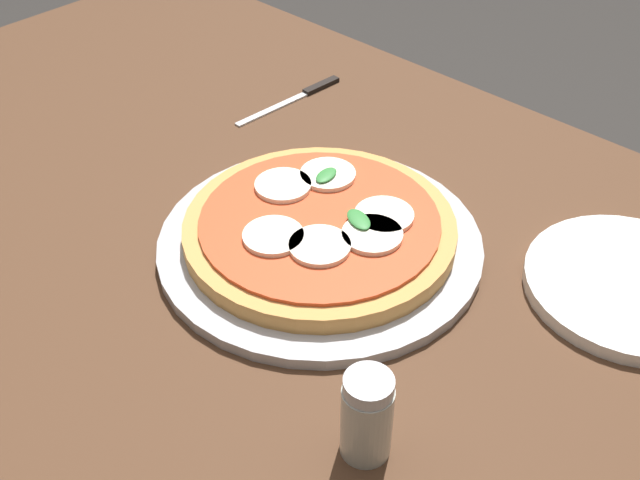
{
  "coord_description": "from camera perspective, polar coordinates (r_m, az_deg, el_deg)",
  "views": [
    {
      "loc": [
        0.47,
        -0.38,
        1.21
      ],
      "look_at": [
        0.07,
        0.05,
        0.72
      ],
      "focal_mm": 43.74,
      "sensor_mm": 36.0,
      "label": 1
    }
  ],
  "objects": [
    {
      "name": "pepper_shaker",
      "position": [
        0.58,
        3.44,
        -12.74
      ],
      "size": [
        0.04,
        0.04,
        0.08
      ],
      "color": "#B2B7AD",
      "rests_on": "dining_table"
    },
    {
      "name": "serving_tray",
      "position": [
        0.77,
        0.0,
        -0.23
      ],
      "size": [
        0.32,
        0.32,
        0.01
      ],
      "primitive_type": "cylinder",
      "color": "#B2B2B7",
      "rests_on": "dining_table"
    },
    {
      "name": "pizza",
      "position": [
        0.76,
        0.01,
        0.95
      ],
      "size": [
        0.27,
        0.27,
        0.03
      ],
      "color": "tan",
      "rests_on": "serving_tray"
    },
    {
      "name": "plate_white",
      "position": [
        0.78,
        21.75,
        -3.07
      ],
      "size": [
        0.2,
        0.2,
        0.01
      ],
      "primitive_type": "cylinder",
      "color": "white",
      "rests_on": "dining_table"
    },
    {
      "name": "dining_table",
      "position": [
        0.85,
        -5.77,
        -5.55
      ],
      "size": [
        1.28,
        0.87,
        0.71
      ],
      "color": "#4C301E",
      "rests_on": "ground_plane"
    },
    {
      "name": "knife",
      "position": [
        1.03,
        -1.34,
        10.57
      ],
      "size": [
        0.02,
        0.17,
        0.01
      ],
      "color": "black",
      "rests_on": "dining_table"
    }
  ]
}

